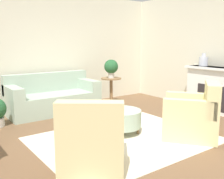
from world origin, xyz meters
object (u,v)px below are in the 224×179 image
object	(u,v)px
couch	(53,98)
armchair_left	(92,143)
side_table	(111,87)
ottoman_table	(121,118)
armchair_right	(194,117)
potted_plant_on_side_table	(111,67)
vase_mantel_near	(203,61)

from	to	relation	value
couch	armchair_left	distance (m)	3.07
armchair_left	side_table	xyz separation A→B (m)	(2.26, 2.72, 0.11)
armchair_left	ottoman_table	world-z (taller)	armchair_left
armchair_right	potted_plant_on_side_table	xyz separation A→B (m)	(0.26, 2.72, 0.62)
armchair_left	vase_mantel_near	world-z (taller)	vase_mantel_near
ottoman_table	side_table	world-z (taller)	side_table
potted_plant_on_side_table	armchair_right	bearing A→B (deg)	-95.55
side_table	potted_plant_on_side_table	xyz separation A→B (m)	(0.00, 0.00, 0.50)
couch	potted_plant_on_side_table	xyz separation A→B (m)	(1.48, -0.25, 0.65)
ottoman_table	side_table	xyz separation A→B (m)	(1.12, 1.83, 0.20)
side_table	potted_plant_on_side_table	distance (m)	0.50
armchair_left	side_table	world-z (taller)	armchair_left
couch	armchair_left	xyz separation A→B (m)	(-0.77, -2.97, 0.04)
armchair_left	couch	bearing A→B (deg)	75.39
armchair_right	potted_plant_on_side_table	world-z (taller)	potted_plant_on_side_table
couch	side_table	size ratio (longest dim) A/B	2.88
armchair_left	potted_plant_on_side_table	xyz separation A→B (m)	(2.26, 2.72, 0.62)
side_table	armchair_right	bearing A→B (deg)	-95.55
ottoman_table	vase_mantel_near	world-z (taller)	vase_mantel_near
armchair_left	potted_plant_on_side_table	world-z (taller)	potted_plant_on_side_table
vase_mantel_near	potted_plant_on_side_table	distance (m)	2.22
couch	potted_plant_on_side_table	distance (m)	1.64
armchair_right	ottoman_table	world-z (taller)	armchair_right
ottoman_table	armchair_left	bearing A→B (deg)	-141.85
ottoman_table	vase_mantel_near	size ratio (longest dim) A/B	2.39
ottoman_table	potted_plant_on_side_table	distance (m)	2.26
couch	vase_mantel_near	size ratio (longest dim) A/B	6.69
armchair_left	potted_plant_on_side_table	distance (m)	3.59
side_table	couch	bearing A→B (deg)	170.42
armchair_left	side_table	size ratio (longest dim) A/B	1.61
potted_plant_on_side_table	ottoman_table	bearing A→B (deg)	-121.53
couch	armchair_right	bearing A→B (deg)	-67.69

